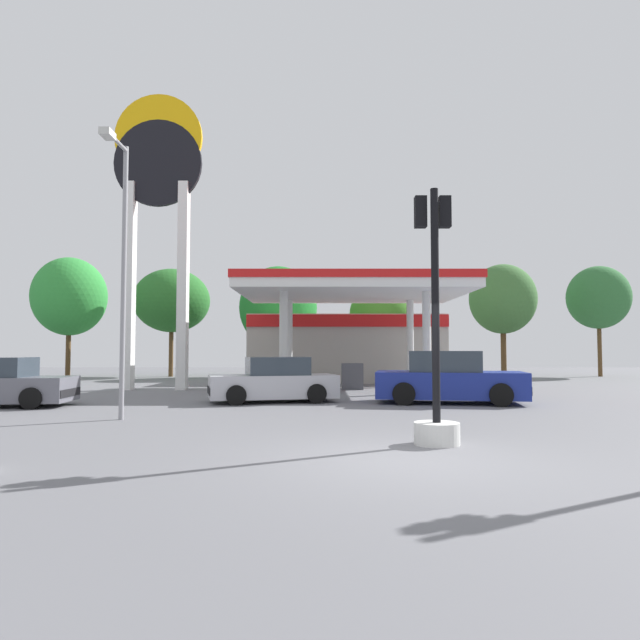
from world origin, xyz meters
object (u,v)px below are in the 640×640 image
object	(u,v)px
car_0	(447,379)
tree_2	(276,307)
station_pole_sign	(155,202)
tree_3	(378,313)
traffic_signal_2	(434,368)
tree_4	(501,299)
corner_streetlamp	(119,251)
tree_1	(170,301)
tree_5	(596,298)
tree_0	(67,297)
car_1	(272,382)

from	to	relation	value
car_0	tree_2	bearing A→B (deg)	111.55
station_pole_sign	tree_3	world-z (taller)	station_pole_sign
traffic_signal_2	tree_4	distance (m)	26.61
corner_streetlamp	traffic_signal_2	bearing A→B (deg)	-25.73
station_pole_sign	tree_1	xyz separation A→B (m)	(-2.44, 11.68, -3.18)
traffic_signal_2	corner_streetlamp	bearing A→B (deg)	154.27
traffic_signal_2	station_pole_sign	bearing A→B (deg)	123.63
car_0	tree_5	distance (m)	22.56
tree_0	tree_3	distance (m)	19.42
car_1	tree_1	world-z (taller)	tree_1
car_0	tree_4	world-z (taller)	tree_4
car_1	tree_2	distance (m)	16.81
tree_1	station_pole_sign	bearing A→B (deg)	-78.18
tree_0	tree_3	bearing A→B (deg)	4.70
tree_4	tree_5	world-z (taller)	tree_4
car_0	traffic_signal_2	bearing A→B (deg)	-104.54
car_1	tree_2	size ratio (longest dim) A/B	0.63
station_pole_sign	car_0	world-z (taller)	station_pole_sign
car_0	tree_2	world-z (taller)	tree_2
car_0	corner_streetlamp	distance (m)	10.35
corner_streetlamp	tree_4	bearing A→B (deg)	53.02
station_pole_sign	tree_5	distance (m)	27.29
tree_0	tree_4	world-z (taller)	tree_0
station_pole_sign	car_1	world-z (taller)	station_pole_sign
car_1	tree_5	distance (m)	26.02
tree_5	tree_0	bearing A→B (deg)	-178.62
car_1	tree_1	xyz separation A→B (m)	(-7.85, 17.14, 4.11)
tree_2	car_0	bearing A→B (deg)	-68.45
tree_0	tree_5	distance (m)	33.03
car_0	tree_1	world-z (taller)	tree_1
traffic_signal_2	car_0	bearing A→B (deg)	75.46
tree_2	tree_3	bearing A→B (deg)	13.95
car_0	tree_4	bearing A→B (deg)	66.74
station_pole_sign	tree_2	distance (m)	12.31
tree_3	tree_5	bearing A→B (deg)	-3.32
traffic_signal_2	corner_streetlamp	world-z (taller)	corner_streetlamp
car_0	tree_2	size ratio (longest dim) A/B	0.71
traffic_signal_2	tree_5	bearing A→B (deg)	58.38
tree_1	tree_5	distance (m)	26.91
traffic_signal_2	tree_0	xyz separation A→B (m)	(-17.51, 24.39, 3.60)
station_pole_sign	tree_2	xyz separation A→B (m)	(4.32, 10.92, -3.67)
tree_4	car_1	bearing A→B (deg)	-127.60
tree_2	tree_5	bearing A→B (deg)	2.30
tree_5	station_pole_sign	bearing A→B (deg)	-154.38
traffic_signal_2	tree_2	world-z (taller)	tree_2
tree_1	tree_4	distance (m)	20.71
tree_2	tree_3	size ratio (longest dim) A/B	1.19
tree_2	tree_4	distance (m)	13.95
car_1	tree_2	world-z (taller)	tree_2
tree_1	corner_streetlamp	world-z (taller)	tree_1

